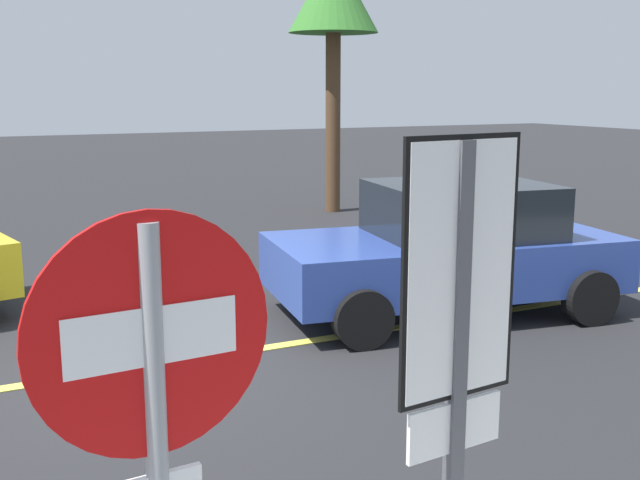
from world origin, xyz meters
name	(u,v)px	position (x,y,z in m)	size (l,w,h in m)	color
ground_plane	(134,369)	(0.00, 0.00, 0.00)	(80.00, 80.00, 0.00)	#262628
lane_marking_centre	(398,327)	(3.00, 0.00, 0.01)	(28.00, 0.16, 0.01)	#E0D14C
stop_sign	(157,448)	(-1.03, -5.05, 1.60)	(0.76, 0.08, 2.34)	gray
speed_limit_sign	(458,338)	(0.13, -4.99, 1.76)	(0.54, 0.08, 2.52)	#4C4C51
car_blue_far_lane	(449,248)	(3.87, 0.28, 0.79)	(4.33, 2.60, 1.57)	#2D479E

